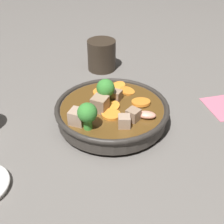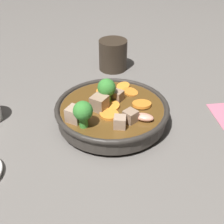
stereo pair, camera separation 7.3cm
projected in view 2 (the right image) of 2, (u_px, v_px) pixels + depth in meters
ground_plane at (112, 123)px, 0.75m from camera, size 3.00×3.00×0.00m
stirfry_bowl at (111, 111)px, 0.73m from camera, size 0.27×0.27×0.11m
dark_mug at (113, 55)px, 0.96m from camera, size 0.11×0.09×0.09m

